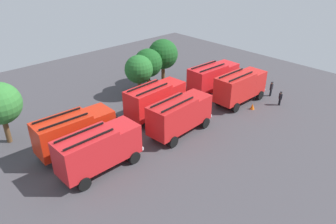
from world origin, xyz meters
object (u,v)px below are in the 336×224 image
firefighter_0 (271,88)px  firefighter_3 (156,91)px  fire_truck_3 (75,131)px  fire_truck_5 (213,77)px  tree_1 (139,69)px  traffic_cone_1 (252,106)px  fire_truck_4 (155,99)px  traffic_cone_2 (154,99)px  tree_3 (163,54)px  traffic_cone_0 (96,130)px  firefighter_2 (166,89)px  tree_0 (0,104)px  fire_truck_0 (98,148)px  fire_truck_1 (180,114)px  fire_truck_2 (240,86)px  tree_2 (148,63)px  firefighter_4 (117,122)px  firefighter_1 (280,98)px

firefighter_0 → firefighter_3: size_ratio=1.11×
fire_truck_3 → fire_truck_5: bearing=1.6°
fire_truck_3 → firefighter_0: (23.74, -5.40, -1.11)m
tree_1 → traffic_cone_1: 13.99m
fire_truck_3 → fire_truck_4: size_ratio=0.99×
traffic_cone_2 → fire_truck_5: bearing=-23.6°
fire_truck_3 → firefighter_0: size_ratio=3.95×
tree_1 → tree_3: (5.07, 1.30, 0.50)m
traffic_cone_0 → firefighter_2: bearing=7.8°
fire_truck_5 → tree_1: size_ratio=1.37×
fire_truck_5 → traffic_cone_0: size_ratio=12.55×
traffic_cone_0 → traffic_cone_2: size_ratio=0.81×
traffic_cone_1 → fire_truck_3: bearing=162.5°
fire_truck_3 → tree_0: size_ratio=1.20×
fire_truck_0 → firefighter_2: fire_truck_0 is taller
fire_truck_1 → fire_truck_5: same height
fire_truck_2 → tree_1: (-7.59, 9.37, 1.42)m
tree_1 → traffic_cone_0: 9.90m
fire_truck_1 → firefighter_2: bearing=52.0°
fire_truck_2 → firefighter_0: size_ratio=3.92×
fire_truck_1 → tree_0: tree_0 is taller
fire_truck_0 → traffic_cone_2: (11.96, 7.01, -1.80)m
firefighter_0 → tree_2: tree_2 is taller
fire_truck_0 → tree_3: (16.63, 10.58, 1.92)m
fire_truck_4 → tree_0: (-13.59, 5.74, 1.90)m
fire_truck_3 → traffic_cone_0: fire_truck_3 is taller
traffic_cone_1 → traffic_cone_2: bearing=126.9°
fire_truck_0 → firefighter_4: 6.63m
traffic_cone_0 → traffic_cone_1: (15.90, -7.79, 0.06)m
tree_2 → traffic_cone_0: size_ratio=9.56×
firefighter_1 → firefighter_2: 13.57m
firefighter_1 → firefighter_4: (-17.39, 8.20, 0.03)m
traffic_cone_1 → firefighter_2: bearing=117.6°
traffic_cone_0 → fire_truck_4: bearing=-13.8°
fire_truck_3 → fire_truck_4: (9.61, 0.20, 0.00)m
fire_truck_3 → tree_2: (13.64, 6.20, 1.56)m
fire_truck_0 → traffic_cone_1: size_ratio=10.44×
tree_2 → traffic_cone_0: bearing=-157.5°
fire_truck_0 → fire_truck_1: bearing=-3.0°
fire_truck_4 → firefighter_4: 4.95m
fire_truck_4 → firefighter_2: fire_truck_4 is taller
fire_truck_5 → firefighter_0: 7.31m
firefighter_4 → fire_truck_2: bearing=175.1°
firefighter_2 → traffic_cone_0: bearing=44.7°
fire_truck_5 → traffic_cone_2: fire_truck_5 is taller
fire_truck_5 → traffic_cone_2: size_ratio=10.22×
tree_3 → firefighter_2: bearing=-127.1°
fire_truck_3 → firefighter_2: 14.51m
fire_truck_4 → traffic_cone_1: 11.33m
fire_truck_0 → tree_0: 10.69m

